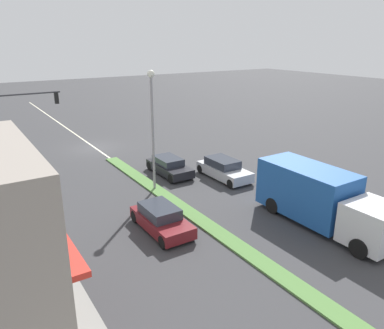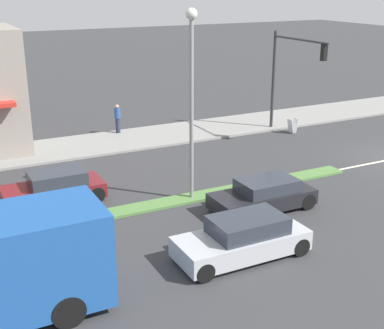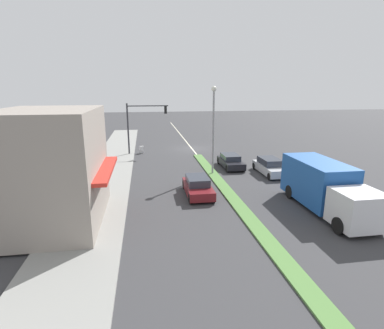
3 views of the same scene
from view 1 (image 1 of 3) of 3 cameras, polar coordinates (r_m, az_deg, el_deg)
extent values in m
plane|color=#38383A|center=(19.23, 3.23, -9.90)|extent=(160.00, 160.00, 0.00)
cube|color=gray|center=(16.00, -24.18, -17.96)|extent=(4.00, 73.00, 0.12)
cube|color=beige|center=(34.41, -14.60, 2.51)|extent=(0.16, 60.00, 0.01)
cube|color=red|center=(13.60, -20.31, -10.00)|extent=(0.70, 5.71, 0.20)
cylinder|color=#333338|center=(29.83, -23.72, 9.82)|extent=(4.50, 0.12, 0.12)
cube|color=black|center=(30.26, -19.95, 9.51)|extent=(0.28, 0.24, 0.84)
sphere|color=red|center=(30.35, -20.07, 10.03)|extent=(0.18, 0.18, 0.18)
sphere|color=gold|center=(30.39, -20.01, 9.53)|extent=(0.18, 0.18, 0.18)
sphere|color=green|center=(30.43, -19.96, 9.03)|extent=(0.18, 0.18, 0.18)
cylinder|color=gray|center=(23.08, -5.98, 4.52)|extent=(0.16, 0.16, 7.00)
sphere|color=silver|center=(22.48, -6.30, 13.58)|extent=(0.44, 0.44, 0.44)
cube|color=silver|center=(31.40, -24.35, 0.71)|extent=(0.45, 0.21, 0.84)
cube|color=silver|center=(31.10, -24.26, 0.56)|extent=(0.45, 0.21, 0.84)
cube|color=silver|center=(18.92, 25.79, -8.24)|extent=(2.28, 2.20, 1.90)
cube|color=#1E519E|center=(20.77, 17.01, -3.73)|extent=(2.40, 5.10, 2.60)
cylinder|color=black|center=(18.33, 24.14, -11.58)|extent=(0.28, 0.90, 0.90)
cylinder|color=black|center=(22.69, 16.16, -4.78)|extent=(0.28, 0.90, 0.90)
cylinder|color=black|center=(21.22, 12.26, -6.13)|extent=(0.28, 0.90, 0.90)
cube|color=black|center=(26.59, -3.43, -0.56)|extent=(1.71, 4.04, 0.58)
cube|color=#2D333D|center=(26.59, -3.67, 0.63)|extent=(1.45, 2.22, 0.47)
cylinder|color=black|center=(25.71, -0.21, -1.54)|extent=(0.22, 0.65, 0.65)
cylinder|color=black|center=(24.98, -3.13, -2.18)|extent=(0.22, 0.65, 0.65)
cylinder|color=black|center=(28.31, -3.68, 0.33)|extent=(0.22, 0.65, 0.65)
cylinder|color=black|center=(27.65, -6.42, -0.20)|extent=(0.22, 0.65, 0.65)
cube|color=maroon|center=(19.01, -4.64, -8.72)|extent=(1.70, 3.92, 0.58)
cube|color=#2D333D|center=(18.92, -4.97, -7.00)|extent=(1.45, 2.16, 0.52)
cylinder|color=black|center=(18.23, -0.16, -10.44)|extent=(0.22, 0.64, 0.64)
cylinder|color=black|center=(17.57, -4.39, -11.70)|extent=(0.22, 0.64, 0.64)
cylinder|color=black|center=(20.61, -4.83, -6.90)|extent=(0.22, 0.64, 0.64)
cylinder|color=black|center=(20.03, -8.66, -7.85)|extent=(0.22, 0.64, 0.64)
cube|color=#B7BABF|center=(25.92, 4.92, -1.05)|extent=(1.76, 4.29, 0.64)
cube|color=#2D333D|center=(25.89, 4.67, 0.32)|extent=(1.50, 2.36, 0.54)
cylinder|color=black|center=(25.20, 8.74, -2.24)|extent=(0.22, 0.61, 0.61)
cylinder|color=black|center=(24.25, 5.96, -2.96)|extent=(0.22, 0.61, 0.61)
cylinder|color=black|center=(27.74, 4.00, -0.10)|extent=(0.22, 0.61, 0.61)
cylinder|color=black|center=(26.88, 1.33, -0.68)|extent=(0.22, 0.61, 0.61)
camera|label=2|loc=(29.96, 37.01, 13.52)|focal=50.00mm
camera|label=3|loc=(6.57, 97.93, -20.24)|focal=28.00mm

